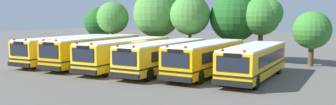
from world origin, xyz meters
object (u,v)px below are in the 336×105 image
object	(u,v)px
school_bus_5	(254,60)
tree_0	(101,22)
tree_1	(112,18)
tree_2	(156,13)
tree_4	(233,16)
tree_5	(263,16)
tree_6	(311,31)
school_bus_1	(95,50)
school_bus_3	(165,55)
school_bus_0	(68,48)
school_bus_4	(207,57)
tree_3	(190,14)
school_bus_2	(126,53)

from	to	relation	value
school_bus_5	tree_0	bearing A→B (deg)	-21.69
tree_0	tree_1	xyz separation A→B (m)	(2.88, -1.43, 0.44)
tree_0	tree_2	size ratio (longest dim) A/B	0.76
tree_4	tree_5	xyz separation A→B (m)	(3.01, -0.20, 0.07)
school_bus_5	tree_1	world-z (taller)	tree_1
school_bus_5	tree_6	world-z (taller)	tree_6
school_bus_1	tree_5	world-z (taller)	tree_5
tree_5	tree_4	bearing A→B (deg)	176.29
school_bus_3	tree_4	size ratio (longest dim) A/B	1.64
tree_1	tree_5	distance (m)	16.76
school_bus_3	tree_5	xyz separation A→B (m)	(5.73, 9.07, 3.22)
school_bus_3	tree_5	distance (m)	11.20
school_bus_3	school_bus_5	distance (m)	7.29
school_bus_0	tree_5	world-z (taller)	tree_5
school_bus_1	tree_6	size ratio (longest dim) A/B	2.30
school_bus_4	tree_4	xyz separation A→B (m)	(-0.94, 9.19, 3.12)
tree_0	school_bus_4	bearing A→B (deg)	-26.17
tree_0	tree_4	size ratio (longest dim) A/B	0.81
school_bus_0	school_bus_1	distance (m)	3.55
tree_3	tree_5	size ratio (longest dim) A/B	1.05
school_bus_5	tree_2	world-z (taller)	tree_2
tree_0	tree_4	world-z (taller)	tree_4
school_bus_3	school_bus_5	xyz separation A→B (m)	(7.28, 0.27, -0.02)
tree_3	tree_6	xyz separation A→B (m)	(11.03, 2.27, -1.53)
school_bus_0	tree_2	distance (m)	9.96
school_bus_5	tree_0	size ratio (longest dim) A/B	1.81
tree_0	tree_1	distance (m)	3.24
tree_1	tree_6	distance (m)	21.06
tree_4	school_bus_3	bearing A→B (deg)	-106.36
tree_3	tree_6	size ratio (longest dim) A/B	1.34
school_bus_4	tree_0	world-z (taller)	tree_0
school_bus_1	tree_3	size ratio (longest dim) A/B	1.72
school_bus_4	school_bus_2	bearing A→B (deg)	2.71
school_bus_3	tree_2	world-z (taller)	tree_2
school_bus_5	school_bus_1	bearing A→B (deg)	0.58
school_bus_4	tree_0	distance (m)	19.62
tree_6	school_bus_3	bearing A→B (deg)	-137.11
school_bus_0	tree_6	world-z (taller)	tree_6
school_bus_3	tree_1	distance (m)	13.42
school_bus_5	tree_4	world-z (taller)	tree_4
school_bus_3	tree_6	world-z (taller)	tree_6
school_bus_5	school_bus_4	bearing A→B (deg)	3.05
school_bus_1	school_bus_2	size ratio (longest dim) A/B	1.01
school_bus_5	tree_1	xyz separation A→B (m)	(-18.21, 6.96, 2.94)
school_bus_4	tree_4	size ratio (longest dim) A/B	1.48
school_bus_3	tree_3	bearing A→B (deg)	-81.38
school_bus_5	tree_0	world-z (taller)	tree_0
school_bus_2	tree_3	world-z (taller)	tree_3
school_bus_0	tree_3	world-z (taller)	tree_3
school_bus_3	tree_0	size ratio (longest dim) A/B	2.02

